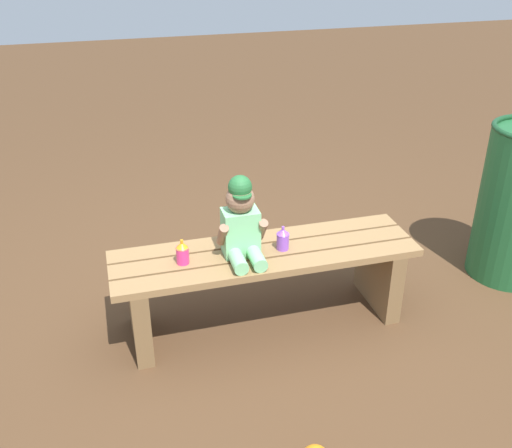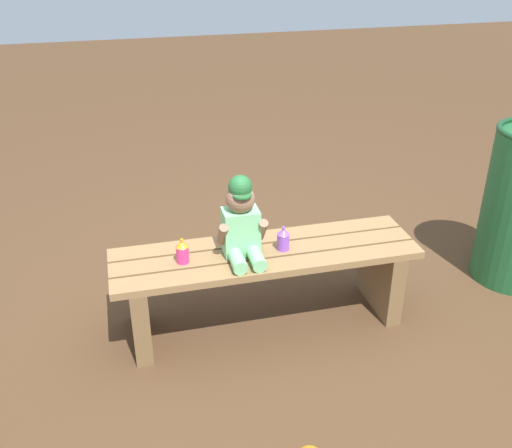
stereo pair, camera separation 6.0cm
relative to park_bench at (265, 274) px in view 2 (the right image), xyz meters
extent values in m
plane|color=#4C331E|center=(0.00, 0.00, -0.29)|extent=(16.00, 16.00, 0.00)
cube|color=olive|center=(0.00, -0.14, 0.12)|extent=(1.50, 0.12, 0.04)
cube|color=olive|center=(0.00, 0.00, 0.12)|extent=(1.50, 0.12, 0.04)
cube|color=olive|center=(0.00, 0.14, 0.12)|extent=(1.50, 0.12, 0.04)
cube|color=brown|center=(-0.63, 0.00, -0.09)|extent=(0.08, 0.40, 0.39)
cube|color=brown|center=(0.63, 0.00, -0.09)|extent=(0.08, 0.40, 0.39)
cube|color=#7FCC8C|center=(-0.12, 0.01, 0.25)|extent=(0.17, 0.12, 0.23)
sphere|color=#8C664C|center=(-0.12, 0.01, 0.42)|extent=(0.14, 0.14, 0.14)
cylinder|color=#266633|center=(-0.12, -0.03, 0.46)|extent=(0.09, 0.09, 0.01)
sphere|color=#266633|center=(-0.12, 0.01, 0.49)|extent=(0.11, 0.11, 0.11)
cylinder|color=#85D693|center=(-0.16, -0.11, 0.17)|extent=(0.07, 0.16, 0.07)
cylinder|color=#85D693|center=(-0.07, -0.11, 0.17)|extent=(0.07, 0.16, 0.07)
cylinder|color=#8C664C|center=(-0.21, -0.02, 0.27)|extent=(0.04, 0.12, 0.14)
cylinder|color=#8C664C|center=(-0.03, -0.02, 0.27)|extent=(0.04, 0.12, 0.14)
cylinder|color=#E5337F|center=(-0.40, -0.01, 0.18)|extent=(0.06, 0.06, 0.08)
cone|color=orange|center=(-0.40, -0.01, 0.23)|extent=(0.06, 0.06, 0.03)
cylinder|color=orange|center=(-0.40, -0.01, 0.25)|extent=(0.01, 0.01, 0.02)
cylinder|color=#8C4CCC|center=(0.09, -0.01, 0.18)|extent=(0.06, 0.06, 0.08)
cone|color=#8C4CCC|center=(0.09, -0.01, 0.23)|extent=(0.06, 0.06, 0.03)
cylinder|color=#8C4CCC|center=(0.09, -0.01, 0.25)|extent=(0.01, 0.01, 0.02)
camera|label=1|loc=(-0.70, -2.38, 1.60)|focal=41.42mm
camera|label=2|loc=(-0.64, -2.39, 1.60)|focal=41.42mm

